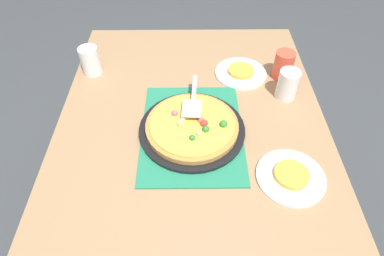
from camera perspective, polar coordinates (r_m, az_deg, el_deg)
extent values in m
plane|color=#3D4247|center=(1.79, 0.00, -16.90)|extent=(8.00, 8.00, 0.00)
cube|color=#9E7A56|center=(1.18, 0.00, -1.15)|extent=(1.40, 1.00, 0.03)
cube|color=#9E7A56|center=(1.94, -13.33, 5.59)|extent=(0.07, 0.07, 0.72)
cube|color=#9E7A56|center=(1.95, 12.93, 5.77)|extent=(0.07, 0.07, 0.72)
cube|color=#237F5B|center=(1.16, 0.00, -0.57)|extent=(0.48, 0.36, 0.01)
cylinder|color=black|center=(1.16, 0.00, -0.24)|extent=(0.38, 0.38, 0.01)
cylinder|color=#B78442|center=(1.14, 0.00, 0.34)|extent=(0.33, 0.33, 0.02)
cylinder|color=#EAB747|center=(1.13, 0.00, 0.79)|extent=(0.30, 0.30, 0.01)
sphere|color=#E5CC7F|center=(1.14, -1.68, 1.47)|extent=(0.02, 0.02, 0.02)
sphere|color=#B76675|center=(1.16, -3.10, 2.66)|extent=(0.02, 0.02, 0.02)
sphere|color=#E5CC7F|center=(1.09, 1.29, -0.94)|extent=(0.02, 0.02, 0.02)
sphere|color=#338433|center=(1.08, 0.24, -1.72)|extent=(0.02, 0.02, 0.02)
sphere|color=red|center=(1.15, 1.07, 2.29)|extent=(0.03, 0.03, 0.03)
sphere|color=#E5CC7F|center=(1.12, -2.06, 0.84)|extent=(0.03, 0.03, 0.03)
sphere|color=red|center=(1.12, 2.14, 0.85)|extent=(0.03, 0.03, 0.03)
sphere|color=#338433|center=(1.11, 2.46, -0.18)|extent=(0.02, 0.02, 0.02)
sphere|color=#B76675|center=(1.14, 1.61, 1.42)|extent=(0.02, 0.02, 0.02)
sphere|color=#338433|center=(1.13, 5.59, 0.72)|extent=(0.03, 0.03, 0.03)
cylinder|color=white|center=(1.09, 17.03, -8.28)|extent=(0.22, 0.22, 0.01)
cylinder|color=white|center=(1.43, 8.60, 9.56)|extent=(0.22, 0.22, 0.01)
cylinder|color=gold|center=(1.08, 17.18, -7.88)|extent=(0.11, 0.11, 0.02)
cylinder|color=gold|center=(1.42, 8.66, 9.98)|extent=(0.11, 0.11, 0.02)
cylinder|color=white|center=(1.32, 16.55, 7.40)|extent=(0.08, 0.08, 0.12)
cylinder|color=#E04C38|center=(1.41, 15.85, 10.64)|extent=(0.08, 0.08, 0.12)
cylinder|color=white|center=(1.45, -17.54, 11.29)|extent=(0.08, 0.08, 0.12)
cube|color=silver|center=(1.15, 0.13, 3.49)|extent=(0.09, 0.08, 0.00)
cube|color=#B2B2B7|center=(1.24, 0.41, 7.18)|extent=(0.14, 0.02, 0.01)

